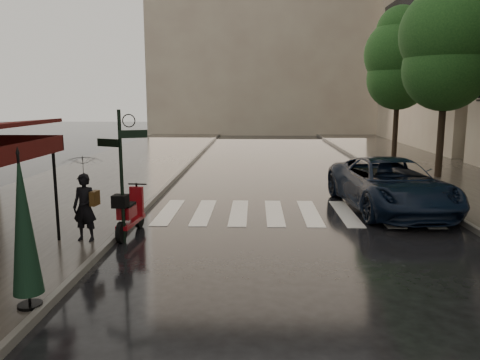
# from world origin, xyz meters

# --- Properties ---
(ground) EXTENTS (120.00, 120.00, 0.00)m
(ground) POSITION_xyz_m (0.00, 0.00, 0.00)
(ground) COLOR black
(ground) RESTS_ON ground
(sidewalk_near) EXTENTS (6.00, 60.00, 0.12)m
(sidewalk_near) POSITION_xyz_m (-4.50, 12.00, 0.06)
(sidewalk_near) COLOR #38332D
(sidewalk_near) RESTS_ON ground
(sidewalk_far) EXTENTS (5.50, 60.00, 0.12)m
(sidewalk_far) POSITION_xyz_m (10.25, 12.00, 0.06)
(sidewalk_far) COLOR #38332D
(sidewalk_far) RESTS_ON ground
(curb_near) EXTENTS (0.12, 60.00, 0.16)m
(curb_near) POSITION_xyz_m (-1.45, 12.00, 0.07)
(curb_near) COLOR #595651
(curb_near) RESTS_ON ground
(curb_far) EXTENTS (0.12, 60.00, 0.16)m
(curb_far) POSITION_xyz_m (7.45, 12.00, 0.07)
(curb_far) COLOR #595651
(curb_far) RESTS_ON ground
(crosswalk) EXTENTS (7.85, 3.20, 0.01)m
(crosswalk) POSITION_xyz_m (2.98, 6.00, 0.01)
(crosswalk) COLOR silver
(crosswalk) RESTS_ON ground
(signpost) EXTENTS (1.17, 0.29, 3.10)m
(signpost) POSITION_xyz_m (-1.19, 3.00, 1.83)
(signpost) COLOR black
(signpost) RESTS_ON ground
(haussmann_far) EXTENTS (8.00, 16.00, 18.50)m
(haussmann_far) POSITION_xyz_m (16.50, 26.00, 9.25)
(haussmann_far) COLOR gray
(haussmann_far) RESTS_ON ground
(backdrop_building) EXTENTS (22.00, 6.00, 20.00)m
(backdrop_building) POSITION_xyz_m (3.00, 38.00, 10.00)
(backdrop_building) COLOR gray
(backdrop_building) RESTS_ON ground
(tree_mid) EXTENTS (3.80, 3.80, 8.34)m
(tree_mid) POSITION_xyz_m (9.50, 12.00, 5.59)
(tree_mid) COLOR black
(tree_mid) RESTS_ON sidewalk_far
(tree_far) EXTENTS (3.80, 3.80, 8.16)m
(tree_far) POSITION_xyz_m (9.70, 19.00, 5.46)
(tree_far) COLOR black
(tree_far) RESTS_ON sidewalk_far
(pedestrian_with_umbrella) EXTENTS (1.04, 1.05, 2.39)m
(pedestrian_with_umbrella) POSITION_xyz_m (-2.00, 2.74, 1.71)
(pedestrian_with_umbrella) COLOR black
(pedestrian_with_umbrella) RESTS_ON sidewalk_near
(scooter) EXTENTS (0.52, 1.81, 1.19)m
(scooter) POSITION_xyz_m (-1.21, 3.55, 0.55)
(scooter) COLOR black
(scooter) RESTS_ON ground
(parked_car) EXTENTS (3.17, 5.85, 1.56)m
(parked_car) POSITION_xyz_m (5.96, 6.52, 0.78)
(parked_car) COLOR black
(parked_car) RESTS_ON ground
(parasol_back) EXTENTS (0.46, 0.46, 2.48)m
(parasol_back) POSITION_xyz_m (-1.65, -0.73, 1.45)
(parasol_back) COLOR black
(parasol_back) RESTS_ON sidewalk_near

